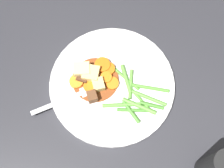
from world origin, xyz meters
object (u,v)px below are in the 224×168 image
(carrot_slice_5, at_px, (89,87))
(potato_chunk_1, at_px, (98,85))
(meat_chunk_0, at_px, (92,97))
(potato_chunk_2, at_px, (82,69))
(fork, at_px, (72,97))
(carrot_slice_1, at_px, (112,83))
(carrot_slice_4, at_px, (106,78))
(carrot_slice_3, at_px, (108,69))
(pepper_mill, at_px, (216,166))
(meat_chunk_1, at_px, (83,78))
(potato_chunk_0, at_px, (91,74))
(dinner_plate, at_px, (112,85))
(carrot_slice_0, at_px, (102,65))
(carrot_slice_2, at_px, (76,82))

(carrot_slice_5, xyz_separation_m, potato_chunk_1, (-0.02, -0.01, 0.01))
(potato_chunk_1, xyz_separation_m, meat_chunk_0, (0.00, 0.03, 0.00))
(potato_chunk_2, distance_m, fork, 0.07)
(potato_chunk_2, bearing_deg, meat_chunk_0, 132.68)
(carrot_slice_1, height_order, carrot_slice_4, carrot_slice_4)
(carrot_slice_3, distance_m, carrot_slice_4, 0.02)
(potato_chunk_2, relative_size, pepper_mill, 0.25)
(meat_chunk_1, bearing_deg, potato_chunk_0, -135.40)
(fork, bearing_deg, meat_chunk_1, -95.64)
(dinner_plate, xyz_separation_m, potato_chunk_2, (0.07, -0.00, 0.02))
(carrot_slice_0, height_order, carrot_slice_4, same)
(potato_chunk_1, distance_m, pepper_mill, 0.29)
(carrot_slice_4, height_order, potato_chunk_0, potato_chunk_0)
(potato_chunk_0, bearing_deg, pepper_mill, 162.87)
(carrot_slice_1, relative_size, carrot_slice_3, 1.00)
(potato_chunk_1, bearing_deg, dinner_plate, -146.75)
(carrot_slice_0, relative_size, potato_chunk_2, 1.00)
(carrot_slice_5, bearing_deg, fork, 54.97)
(carrot_slice_5, distance_m, potato_chunk_0, 0.03)
(dinner_plate, bearing_deg, carrot_slice_4, -21.17)
(dinner_plate, relative_size, carrot_slice_1, 9.46)
(potato_chunk_1, distance_m, fork, 0.06)
(carrot_slice_5, distance_m, potato_chunk_2, 0.04)
(carrot_slice_4, bearing_deg, carrot_slice_3, -81.25)
(carrot_slice_5, bearing_deg, pepper_mill, 167.36)
(dinner_plate, relative_size, carrot_slice_2, 9.06)
(carrot_slice_5, bearing_deg, meat_chunk_1, -32.20)
(meat_chunk_0, relative_size, pepper_mill, 0.18)
(carrot_slice_0, height_order, fork, carrot_slice_0)
(carrot_slice_1, xyz_separation_m, carrot_slice_4, (0.02, -0.01, 0.00))
(potato_chunk_2, height_order, pepper_mill, pepper_mill)
(potato_chunk_0, distance_m, meat_chunk_0, 0.05)
(meat_chunk_0, height_order, fork, meat_chunk_0)
(potato_chunk_1, xyz_separation_m, meat_chunk_1, (0.04, -0.00, -0.00))
(carrot_slice_3, bearing_deg, fork, 61.63)
(meat_chunk_0, bearing_deg, carrot_slice_2, -22.76)
(carrot_slice_5, distance_m, meat_chunk_0, 0.03)
(carrot_slice_0, xyz_separation_m, fork, (0.03, 0.09, -0.01))
(carrot_slice_0, height_order, carrot_slice_3, carrot_slice_0)
(carrot_slice_5, bearing_deg, carrot_slice_2, 0.51)
(fork, bearing_deg, carrot_slice_1, -138.03)
(carrot_slice_5, xyz_separation_m, fork, (0.03, 0.04, -0.00))
(dinner_plate, xyz_separation_m, carrot_slice_1, (-0.00, -0.00, 0.01))
(pepper_mill, bearing_deg, carrot_slice_2, -11.46)
(carrot_slice_0, bearing_deg, potato_chunk_2, 38.27)
(potato_chunk_0, relative_size, meat_chunk_0, 1.42)
(carrot_slice_0, bearing_deg, meat_chunk_0, 96.82)
(dinner_plate, height_order, carrot_slice_4, carrot_slice_4)
(dinner_plate, relative_size, pepper_mill, 2.02)
(carrot_slice_1, height_order, meat_chunk_1, meat_chunk_1)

